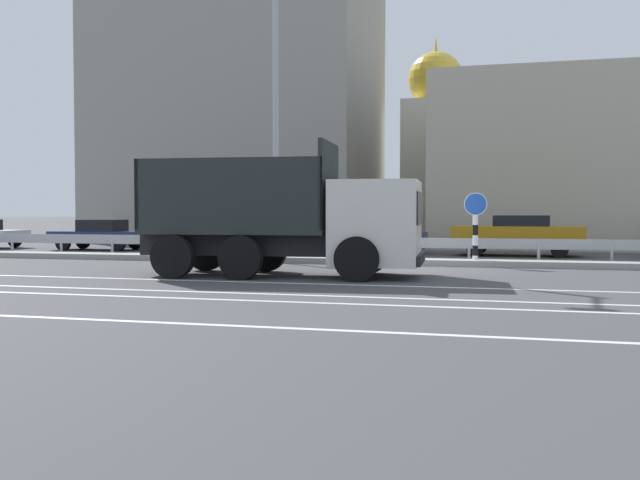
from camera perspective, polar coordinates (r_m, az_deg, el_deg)
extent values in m
plane|color=#424244|center=(21.00, 7.94, -2.21)|extent=(320.00, 320.00, 0.00)
cube|color=silver|center=(17.02, -4.96, -3.22)|extent=(56.26, 0.16, 0.01)
cube|color=silver|center=(14.99, -7.91, -3.97)|extent=(56.26, 0.16, 0.01)
cube|color=silver|center=(14.00, -9.68, -4.42)|extent=(56.26, 0.16, 0.01)
cube|color=silver|center=(11.52, -15.73, -5.91)|extent=(56.26, 0.16, 0.01)
cube|color=gray|center=(22.63, 8.49, -1.67)|extent=(30.94, 1.10, 0.18)
cube|color=#9EA0A5|center=(23.57, 8.79, -0.22)|extent=(56.26, 0.04, 0.32)
cylinder|color=#ADADB2|center=(29.66, -22.40, -0.47)|extent=(0.09, 0.09, 0.62)
cylinder|color=#ADADB2|center=(28.44, -19.12, -0.53)|extent=(0.09, 0.09, 0.62)
cylinder|color=#ADADB2|center=(27.33, -15.55, -0.60)|extent=(0.09, 0.09, 0.62)
cylinder|color=#ADADB2|center=(26.32, -11.71, -0.67)|extent=(0.09, 0.09, 0.62)
cylinder|color=#ADADB2|center=(25.45, -7.57, -0.74)|extent=(0.09, 0.09, 0.62)
cylinder|color=#ADADB2|center=(24.72, -3.17, -0.81)|extent=(0.09, 0.09, 0.62)
cylinder|color=#ADADB2|center=(24.14, 1.47, -0.88)|extent=(0.09, 0.09, 0.62)
cylinder|color=#ADADB2|center=(23.72, 6.31, -0.95)|extent=(0.09, 0.09, 0.62)
cylinder|color=#ADADB2|center=(23.49, 11.28, -1.01)|extent=(0.09, 0.09, 0.62)
cylinder|color=#ADADB2|center=(23.43, 16.32, -1.06)|extent=(0.09, 0.09, 0.62)
cylinder|color=#ADADB2|center=(23.55, 21.34, -1.11)|extent=(0.09, 0.09, 0.62)
cube|color=silver|center=(18.23, 4.32, 1.31)|extent=(2.26, 2.63, 2.03)
cube|color=black|center=(18.14, 7.60, 2.40)|extent=(0.21, 2.12, 0.77)
cube|color=black|center=(18.18, 7.69, -1.42)|extent=(0.31, 2.42, 0.24)
cube|color=black|center=(18.93, -6.07, -0.30)|extent=(4.90, 1.76, 0.53)
cube|color=#232828|center=(18.92, -6.08, 0.68)|extent=(4.80, 2.75, 0.12)
cube|color=#232828|center=(20.00, -5.15, 3.38)|extent=(4.60, 0.49, 1.71)
cube|color=#232828|center=(17.83, -7.14, 3.52)|extent=(4.60, 0.49, 1.71)
cube|color=#232828|center=(18.40, 0.67, 4.16)|extent=(0.30, 2.37, 2.13)
cube|color=#232828|center=(19.68, -12.40, 3.36)|extent=(0.30, 2.37, 1.71)
cylinder|color=black|center=(19.49, 3.79, -1.00)|extent=(1.06, 0.41, 1.04)
cylinder|color=black|center=(17.10, 2.84, -1.45)|extent=(1.06, 0.41, 1.04)
cylinder|color=black|center=(20.01, -4.09, -0.92)|extent=(1.06, 0.41, 1.04)
cylinder|color=black|center=(17.68, -6.07, -1.34)|extent=(1.06, 0.41, 1.04)
cylinder|color=black|center=(20.50, -8.64, -0.87)|extent=(1.06, 0.41, 1.04)
cylinder|color=black|center=(18.23, -11.14, -1.26)|extent=(1.06, 0.41, 1.04)
cylinder|color=white|center=(22.50, 11.74, -1.56)|extent=(0.16, 0.16, 0.30)
cylinder|color=black|center=(22.48, 11.74, -0.79)|extent=(0.16, 0.16, 0.30)
cylinder|color=white|center=(22.47, 11.75, -0.02)|extent=(0.16, 0.16, 0.30)
cylinder|color=black|center=(22.46, 11.76, 0.75)|extent=(0.16, 0.16, 0.30)
cylinder|color=white|center=(22.46, 11.76, 1.52)|extent=(0.16, 0.16, 0.30)
cylinder|color=#1E4CB2|center=(22.46, 11.77, 2.70)|extent=(0.62, 0.03, 0.62)
cylinder|color=white|center=(22.46, 11.77, 2.70)|extent=(0.67, 0.02, 0.67)
cylinder|color=#ADADB2|center=(23.68, -3.39, 9.74)|extent=(0.18, 0.18, 9.43)
cylinder|color=black|center=(35.92, -22.23, -0.04)|extent=(0.60, 0.21, 0.60)
cube|color=navy|center=(32.38, -16.42, 0.23)|extent=(4.01, 2.02, 0.48)
cube|color=black|center=(32.32, -16.25, 1.08)|extent=(1.75, 1.63, 0.48)
cylinder|color=black|center=(32.25, -18.98, -0.24)|extent=(0.61, 0.25, 0.60)
cylinder|color=black|center=(33.67, -17.60, -0.12)|extent=(0.61, 0.25, 0.60)
cylinder|color=black|center=(31.12, -15.13, -0.28)|extent=(0.61, 0.25, 0.60)
cylinder|color=black|center=(32.59, -13.88, -0.16)|extent=(0.61, 0.25, 0.60)
cube|color=navy|center=(30.14, -6.19, 0.24)|extent=(4.66, 1.69, 0.56)
cube|color=black|center=(30.07, -5.95, 1.33)|extent=(1.96, 1.48, 0.60)
cylinder|color=black|center=(29.99, -9.31, -0.32)|extent=(0.60, 0.20, 0.60)
cylinder|color=black|center=(31.44, -8.09, -0.20)|extent=(0.60, 0.20, 0.60)
cylinder|color=black|center=(28.90, -4.12, -0.39)|extent=(0.60, 0.20, 0.60)
cylinder|color=black|center=(30.40, -3.10, -0.26)|extent=(0.60, 0.20, 0.60)
cube|color=navy|center=(28.61, 3.97, 0.10)|extent=(4.09, 2.01, 0.51)
cube|color=black|center=(28.58, 4.22, 1.14)|extent=(1.74, 1.72, 0.53)
cylinder|color=black|center=(27.98, 1.11, -0.47)|extent=(0.60, 0.21, 0.60)
cylinder|color=black|center=(29.76, 1.90, -0.31)|extent=(0.60, 0.21, 0.60)
cylinder|color=black|center=(27.53, 6.21, -0.53)|extent=(0.60, 0.21, 0.60)
cylinder|color=black|center=(29.33, 6.70, -0.36)|extent=(0.60, 0.21, 0.60)
cube|color=#B27A14|center=(27.77, 14.82, 0.24)|extent=(4.63, 1.99, 0.78)
cube|color=black|center=(27.76, 15.11, 1.43)|extent=(1.96, 1.71, 0.38)
cylinder|color=black|center=(26.97, 11.72, -0.62)|extent=(0.60, 0.21, 0.60)
cylinder|color=black|center=(28.77, 12.03, -0.45)|extent=(0.60, 0.21, 0.60)
cylinder|color=black|center=(26.88, 17.78, -0.69)|extent=(0.60, 0.21, 0.60)
cylinder|color=black|center=(28.68, 17.71, -0.51)|extent=(0.60, 0.21, 0.60)
cube|color=gray|center=(41.88, -6.11, 9.57)|extent=(14.35, 9.75, 13.96)
cube|color=#B7AD99|center=(36.96, 19.09, 5.39)|extent=(12.65, 11.94, 7.47)
cube|color=silver|center=(44.69, 8.77, 5.27)|extent=(3.60, 3.60, 8.02)
sphere|color=gold|center=(45.28, 8.81, 11.99)|extent=(3.24, 3.24, 3.24)
cone|color=gold|center=(45.64, 8.83, 14.33)|extent=(0.30, 0.30, 1.20)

